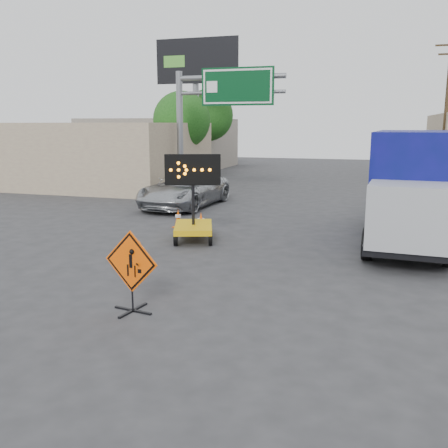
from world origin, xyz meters
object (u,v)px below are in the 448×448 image
at_px(pickup_truck, 184,190).
at_px(box_truck, 411,193).
at_px(arrow_board, 193,222).
at_px(construction_sign, 131,269).

height_order(pickup_truck, box_truck, box_truck).
xyz_separation_m(arrow_board, pickup_truck, (-2.97, 6.61, 0.17)).
distance_m(construction_sign, box_truck, 10.27).
bearing_deg(pickup_truck, arrow_board, -62.27).
xyz_separation_m(arrow_board, box_truck, (6.98, 1.81, 1.02)).
bearing_deg(construction_sign, arrow_board, 109.55).
relative_size(construction_sign, pickup_truck, 0.30).
bearing_deg(pickup_truck, construction_sign, -69.29).
bearing_deg(arrow_board, construction_sign, -99.88).
height_order(construction_sign, arrow_board, arrow_board).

